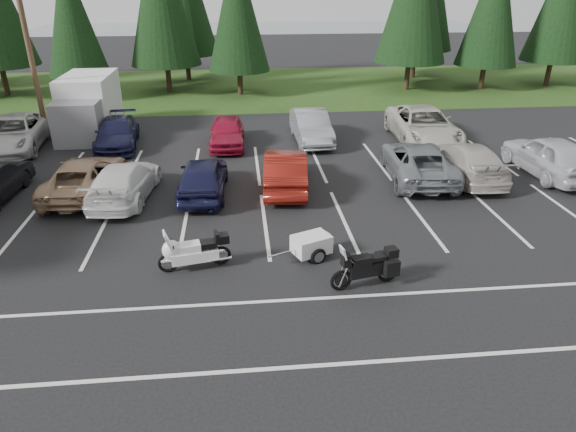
{
  "coord_description": "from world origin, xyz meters",
  "views": [
    {
      "loc": [
        -0.26,
        -14.5,
        7.67
      ],
      "look_at": [
        1.13,
        -0.5,
        0.99
      ],
      "focal_mm": 32.0,
      "sensor_mm": 36.0,
      "label": 1
    }
  ],
  "objects_px": {
    "cargo_trailer": "(311,246)",
    "car_far_1": "(117,133)",
    "utility_pole": "(28,42)",
    "car_far_0": "(13,133)",
    "car_near_4": "(203,177)",
    "car_far_3": "(311,127)",
    "car_near_6": "(418,161)",
    "box_truck": "(86,107)",
    "car_near_3": "(124,182)",
    "car_far_2": "(227,132)",
    "car_near_8": "(550,156)",
    "adventure_motorcycle": "(366,264)",
    "car_far_4": "(423,126)",
    "car_near_5": "(285,170)",
    "touring_motorcycle": "(194,249)",
    "car_near_7": "(467,161)",
    "car_near_2": "(85,177)"
  },
  "relations": [
    {
      "from": "cargo_trailer",
      "to": "car_far_1",
      "type": "bearing_deg",
      "value": 101.18
    },
    {
      "from": "utility_pole",
      "to": "car_far_0",
      "type": "distance_m",
      "value": 4.35
    },
    {
      "from": "car_near_4",
      "to": "car_far_3",
      "type": "distance_m",
      "value": 8.13
    },
    {
      "from": "car_near_6",
      "to": "cargo_trailer",
      "type": "distance_m",
      "value": 7.98
    },
    {
      "from": "car_near_6",
      "to": "car_far_0",
      "type": "distance_m",
      "value": 18.76
    },
    {
      "from": "box_truck",
      "to": "car_near_4",
      "type": "relative_size",
      "value": 1.31
    },
    {
      "from": "car_near_3",
      "to": "car_far_2",
      "type": "height_order",
      "value": "car_far_2"
    },
    {
      "from": "car_far_1",
      "to": "car_near_6",
      "type": "bearing_deg",
      "value": -28.58
    },
    {
      "from": "car_near_4",
      "to": "car_near_8",
      "type": "distance_m",
      "value": 14.22
    },
    {
      "from": "utility_pole",
      "to": "car_near_8",
      "type": "height_order",
      "value": "utility_pole"
    },
    {
      "from": "car_near_4",
      "to": "adventure_motorcycle",
      "type": "distance_m",
      "value": 8.24
    },
    {
      "from": "car_far_4",
      "to": "car_far_1",
      "type": "bearing_deg",
      "value": -179.96
    },
    {
      "from": "car_near_6",
      "to": "car_far_3",
      "type": "distance_m",
      "value": 6.58
    },
    {
      "from": "car_near_5",
      "to": "car_far_4",
      "type": "distance_m",
      "value": 9.12
    },
    {
      "from": "car_near_3",
      "to": "car_near_4",
      "type": "bearing_deg",
      "value": -172.48
    },
    {
      "from": "car_far_0",
      "to": "car_far_1",
      "type": "height_order",
      "value": "car_far_0"
    },
    {
      "from": "touring_motorcycle",
      "to": "box_truck",
      "type": "bearing_deg",
      "value": 102.68
    },
    {
      "from": "box_truck",
      "to": "utility_pole",
      "type": "bearing_deg",
      "value": -165.96
    },
    {
      "from": "car_near_5",
      "to": "car_far_4",
      "type": "relative_size",
      "value": 0.76
    },
    {
      "from": "car_near_3",
      "to": "car_far_0",
      "type": "relative_size",
      "value": 0.83
    },
    {
      "from": "car_far_0",
      "to": "car_far_4",
      "type": "bearing_deg",
      "value": -7.48
    },
    {
      "from": "car_far_0",
      "to": "car_far_4",
      "type": "relative_size",
      "value": 0.94
    },
    {
      "from": "car_near_7",
      "to": "car_near_8",
      "type": "xyz_separation_m",
      "value": [
        3.52,
        -0.02,
        0.12
      ]
    },
    {
      "from": "car_far_0",
      "to": "car_far_2",
      "type": "height_order",
      "value": "car_far_0"
    },
    {
      "from": "box_truck",
      "to": "car_near_2",
      "type": "xyz_separation_m",
      "value": [
        1.88,
        -8.17,
        -0.76
      ]
    },
    {
      "from": "car_near_3",
      "to": "car_near_6",
      "type": "xyz_separation_m",
      "value": [
        11.52,
        0.99,
        0.05
      ]
    },
    {
      "from": "box_truck",
      "to": "car_near_5",
      "type": "relative_size",
      "value": 1.22
    },
    {
      "from": "utility_pole",
      "to": "car_near_2",
      "type": "bearing_deg",
      "value": -63.17
    },
    {
      "from": "car_far_1",
      "to": "car_near_4",
      "type": "bearing_deg",
      "value": -61.04
    },
    {
      "from": "utility_pole",
      "to": "car_near_7",
      "type": "bearing_deg",
      "value": -21.37
    },
    {
      "from": "car_near_8",
      "to": "cargo_trailer",
      "type": "bearing_deg",
      "value": 25.76
    },
    {
      "from": "car_near_5",
      "to": "car_far_4",
      "type": "height_order",
      "value": "car_far_4"
    },
    {
      "from": "car_far_0",
      "to": "car_far_2",
      "type": "distance_m",
      "value": 10.11
    },
    {
      "from": "car_far_3",
      "to": "car_near_6",
      "type": "bearing_deg",
      "value": -58.59
    },
    {
      "from": "car_near_4",
      "to": "box_truck",
      "type": "bearing_deg",
      "value": -51.61
    },
    {
      "from": "car_near_6",
      "to": "cargo_trailer",
      "type": "bearing_deg",
      "value": 54.76
    },
    {
      "from": "car_far_4",
      "to": "car_near_3",
      "type": "bearing_deg",
      "value": -153.67
    },
    {
      "from": "car_near_3",
      "to": "cargo_trailer",
      "type": "relative_size",
      "value": 3.04
    },
    {
      "from": "touring_motorcycle",
      "to": "utility_pole",
      "type": "bearing_deg",
      "value": 109.97
    },
    {
      "from": "car_far_3",
      "to": "adventure_motorcycle",
      "type": "distance_m",
      "value": 13.21
    },
    {
      "from": "touring_motorcycle",
      "to": "car_far_2",
      "type": "bearing_deg",
      "value": 74.35
    },
    {
      "from": "cargo_trailer",
      "to": "car_far_2",
      "type": "bearing_deg",
      "value": 79.99
    },
    {
      "from": "car_near_2",
      "to": "car_near_7",
      "type": "distance_m",
      "value": 15.13
    },
    {
      "from": "car_near_4",
      "to": "adventure_motorcycle",
      "type": "bearing_deg",
      "value": 126.5
    },
    {
      "from": "car_far_0",
      "to": "car_far_4",
      "type": "distance_m",
      "value": 19.8
    },
    {
      "from": "car_near_5",
      "to": "car_near_6",
      "type": "bearing_deg",
      "value": -169.43
    },
    {
      "from": "car_far_0",
      "to": "car_near_8",
      "type": "bearing_deg",
      "value": -19.03
    },
    {
      "from": "car_near_7",
      "to": "cargo_trailer",
      "type": "xyz_separation_m",
      "value": [
        -7.26,
        -5.9,
        -0.36
      ]
    },
    {
      "from": "car_far_2",
      "to": "adventure_motorcycle",
      "type": "relative_size",
      "value": 1.87
    },
    {
      "from": "cargo_trailer",
      "to": "car_far_0",
      "type": "bearing_deg",
      "value": 114.44
    }
  ]
}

